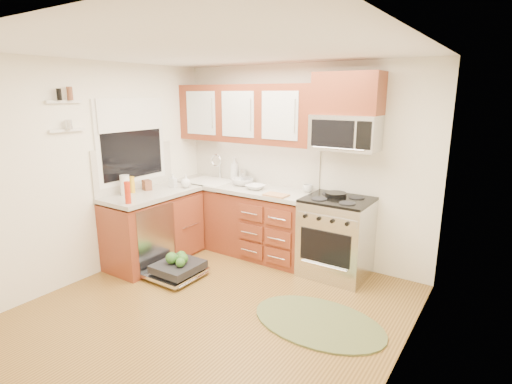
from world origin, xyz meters
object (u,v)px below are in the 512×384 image
Objects in this scene: cutting_board at (276,195)px; paper_towel_roll at (125,185)px; sink at (210,190)px; stock_pot at (247,180)px; range at (336,237)px; dishwasher at (176,269)px; upper_cabinets at (246,114)px; microwave at (345,133)px; rug at (318,322)px; skillet at (336,194)px; cup at (308,188)px; bowl_a at (255,187)px; bowl_b at (242,182)px.

cutting_board is 1.17× the size of paper_towel_roll.
sink is 0.59m from stock_pot.
dishwasher is at bearing -143.73° from range.
upper_cabinets is 2.93× the size of dishwasher.
rug is (0.29, -1.21, -1.69)m from microwave.
sink is at bearing -177.41° from skillet.
range is 1.96m from sink.
stock_pot is 1.46× the size of cup.
bowl_a is (-1.41, 1.03, 0.94)m from rug.
skillet reaches higher than cutting_board.
paper_towel_roll is (-2.28, -1.30, -0.65)m from microwave.
skillet is at bearing 7.32° from bowl_a.
upper_cabinets is 0.90m from stock_pot.
cutting_board reaches higher than rug.
stock_pot is at bearing 17.48° from sink.
cutting_board is 1.01× the size of bowl_b.
stock_pot is at bearing 90.17° from bowl_b.
dishwasher is 1.84m from rug.
rug is 1.78m from cup.
bowl_b is at bearing -176.74° from microwave.
upper_cabinets is 7.14× the size of bowl_b.
upper_cabinets is 8.33× the size of paper_towel_roll.
stock_pot is (-1.33, 0.08, 0.01)m from skillet.
skillet is at bearing -14.44° from cup.
range is at bearing -90.00° from microwave.
range is 1.53× the size of sink.
rug is 2.31m from stock_pot.
sink is 1.25m from paper_towel_roll.
microwave reaches higher than cup.
stock_pot is 0.62× the size of cutting_board.
bowl_b is at bearing -89.83° from stock_pot.
cup reaches higher than bowl_a.
paper_towel_roll reaches higher than bowl_b.
microwave is 1.35m from bowl_a.
bowl_b is (-1.69, 1.13, 0.96)m from rug.
microwave is at bearing 103.61° from rug.
bowl_b is (0.15, 1.17, 0.87)m from dishwasher.
cutting_board is 1.21× the size of bowl_a.
stock_pot is (-1.39, 0.04, -0.72)m from microwave.
sink reaches higher than dishwasher.
paper_towel_roll is (-1.57, -0.97, 0.11)m from cutting_board.
cutting_board is (0.68, -0.37, -0.04)m from stock_pot.
sink is 2.61× the size of bowl_a.
upper_cabinets is at bearing 96.73° from bowl_b.
sink is 2.48× the size of skillet.
stock_pot reaches higher than skillet.
stock_pot is 0.78m from cutting_board.
range is 4.00× the size of bowl_a.
rug is at bearing -73.17° from skillet.
stock_pot is 0.75× the size of bowl_a.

